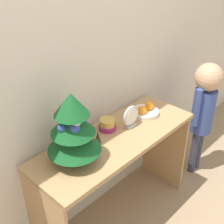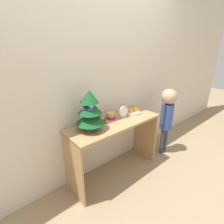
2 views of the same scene
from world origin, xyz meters
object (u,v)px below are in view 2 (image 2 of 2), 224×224
(singing_bowl, at_px, (111,116))
(desk_clock, at_px, (124,112))
(mini_tree, at_px, (90,111))
(figurine, at_px, (105,120))
(child_figure, at_px, (167,112))
(fruit_bowl, at_px, (133,111))

(singing_bowl, distance_m, desk_clock, 0.16)
(mini_tree, xyz_separation_m, figurine, (0.21, 0.03, -0.18))
(singing_bowl, height_order, desk_clock, desk_clock)
(child_figure, bearing_deg, fruit_bowl, 161.76)
(mini_tree, height_order, singing_bowl, mini_tree)
(mini_tree, relative_size, singing_bowl, 3.79)
(fruit_bowl, xyz_separation_m, desk_clock, (-0.20, -0.03, 0.05))
(fruit_bowl, distance_m, singing_bowl, 0.33)
(desk_clock, bearing_deg, figurine, 172.96)
(desk_clock, distance_m, child_figure, 0.78)
(figurine, xyz_separation_m, child_figure, (1.03, -0.19, -0.11))
(singing_bowl, relative_size, child_figure, 0.11)
(desk_clock, bearing_deg, child_figure, -11.42)
(singing_bowl, xyz_separation_m, child_figure, (0.88, -0.25, -0.10))
(fruit_bowl, height_order, child_figure, child_figure)
(mini_tree, relative_size, desk_clock, 2.79)
(mini_tree, distance_m, child_figure, 1.28)
(mini_tree, bearing_deg, figurine, 7.30)
(mini_tree, height_order, figurine, mini_tree)
(mini_tree, height_order, fruit_bowl, mini_tree)
(child_figure, bearing_deg, figurine, 169.74)
(figurine, bearing_deg, mini_tree, -172.70)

